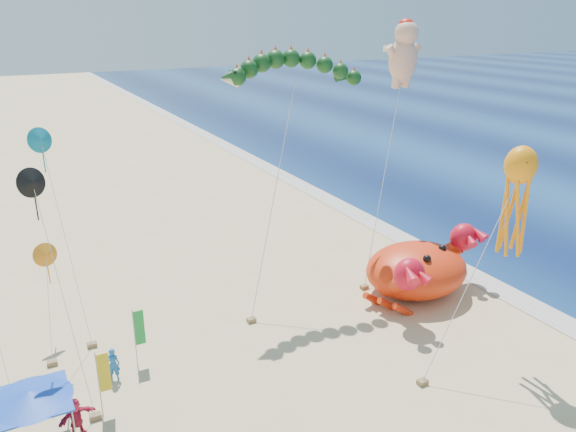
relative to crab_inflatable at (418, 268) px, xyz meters
The scene contains 10 objects.
ground 7.15m from the crab_inflatable, behind, with size 320.00×320.00×0.00m, color #D1B784.
foam_strip 5.57m from the crab_inflatable, 12.27° to the right, with size 320.00×320.00×0.00m, color silver.
crab_inflatable is the anchor object (origin of this frame).
dragon_kite 14.34m from the crab_inflatable, 138.19° to the left, with size 9.68×5.13×14.62m.
cherub_kite 14.78m from the crab_inflatable, 64.55° to the left, with size 7.16×5.91×16.63m.
octopus_kite 10.00m from the crab_inflatable, 95.07° to the right, with size 6.35×1.45×11.14m.
canopy_blue 22.98m from the crab_inflatable, behind, with size 3.29×3.29×2.71m.
feather_flags 22.50m from the crab_inflatable, behind, with size 10.58×3.08×3.20m.
beachgoers 21.72m from the crab_inflatable, behind, with size 28.17×10.05×1.87m.
small_kites 23.17m from the crab_inflatable, behind, with size 6.60×9.98×11.64m.
Camera 1 is at (-15.45, -23.53, 16.94)m, focal length 35.00 mm.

